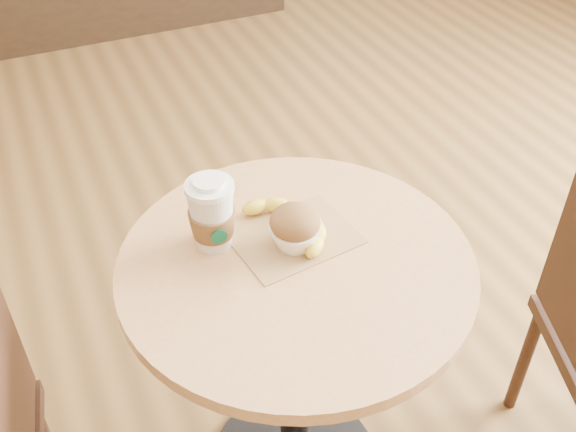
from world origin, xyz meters
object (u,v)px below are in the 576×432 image
(cafe_table, at_px, (296,333))
(coffee_cup, at_px, (212,216))
(muffin, at_px, (295,227))
(banana, at_px, (291,224))

(cafe_table, height_order, coffee_cup, coffee_cup)
(muffin, distance_m, banana, 0.05)
(muffin, height_order, banana, muffin)
(muffin, relative_size, banana, 0.46)
(muffin, bearing_deg, cafe_table, -110.44)
(coffee_cup, height_order, muffin, coffee_cup)
(muffin, xyz_separation_m, banana, (0.01, 0.04, -0.03))
(cafe_table, bearing_deg, banana, 72.68)
(coffee_cup, distance_m, banana, 0.17)
(cafe_table, relative_size, coffee_cup, 4.78)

